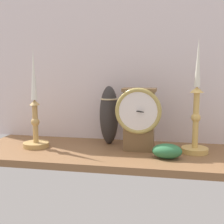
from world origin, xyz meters
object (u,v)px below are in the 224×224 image
candlestick_tall_left (196,118)px  tall_ceramic_vase (109,115)px  mantel_clock (139,117)px  candlestick_tall_center (35,120)px

candlestick_tall_left → tall_ceramic_vase: size_ratio=1.75×
mantel_clock → candlestick_tall_left: 19.65cm
candlestick_tall_center → tall_ceramic_vase: bearing=22.3°
mantel_clock → candlestick_tall_left: bearing=2.4°
mantel_clock → candlestick_tall_center: bearing=-175.9°
mantel_clock → candlestick_tall_center: (-38.26, -2.75, -1.70)cm
tall_ceramic_vase → candlestick_tall_center: bearing=-157.7°
candlestick_tall_center → tall_ceramic_vase: size_ratio=1.61×
candlestick_tall_center → mantel_clock: bearing=4.1°
candlestick_tall_left → tall_ceramic_vase: 32.84cm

